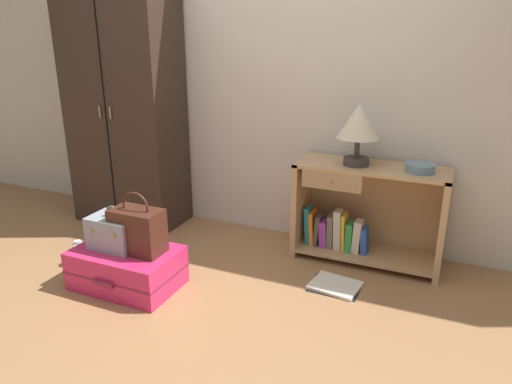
{
  "coord_description": "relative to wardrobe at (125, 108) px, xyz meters",
  "views": [
    {
      "loc": [
        1.27,
        -1.85,
        1.55
      ],
      "look_at": [
        0.11,
        0.8,
        0.55
      ],
      "focal_mm": 33.36,
      "sensor_mm": 36.0,
      "label": 1
    }
  ],
  "objects": [
    {
      "name": "wardrobe",
      "position": [
        0.0,
        0.0,
        0.0
      ],
      "size": [
        0.89,
        0.47,
        1.9
      ],
      "color": "#33261E",
      "rests_on": "ground_plane"
    },
    {
      "name": "handbag",
      "position": [
        0.76,
        -0.92,
        -0.56
      ],
      "size": [
        0.32,
        0.18,
        0.39
      ],
      "color": "#472319",
      "rests_on": "suitcase_large"
    },
    {
      "name": "open_book_on_floor",
      "position": [
        1.87,
        -0.43,
        -0.94
      ],
      "size": [
        0.33,
        0.28,
        0.02
      ],
      "color": "white",
      "rests_on": "ground_plane"
    },
    {
      "name": "back_wall",
      "position": [
        1.21,
        0.3,
        0.35
      ],
      "size": [
        6.4,
        0.1,
        2.6
      ],
      "primitive_type": "cube",
      "color": "beige",
      "rests_on": "ground_plane"
    },
    {
      "name": "table_lamp",
      "position": [
        1.86,
        0.01,
        0.01
      ],
      "size": [
        0.28,
        0.28,
        0.41
      ],
      "color": "#3D3838",
      "rests_on": "bookshelf"
    },
    {
      "name": "bottle",
      "position": [
        0.18,
        -0.84,
        -0.87
      ],
      "size": [
        0.08,
        0.08,
        0.18
      ],
      "color": "white",
      "rests_on": "ground_plane"
    },
    {
      "name": "bowl",
      "position": [
        2.27,
        0.02,
        -0.24
      ],
      "size": [
        0.18,
        0.18,
        0.05
      ],
      "primitive_type": "cylinder",
      "color": "slate",
      "rests_on": "bookshelf"
    },
    {
      "name": "bookshelf",
      "position": [
        1.93,
        0.04,
        -0.61
      ],
      "size": [
        1.0,
        0.39,
        0.69
      ],
      "color": "tan",
      "rests_on": "ground_plane"
    },
    {
      "name": "ground_plane",
      "position": [
        1.21,
        -1.2,
        -0.95
      ],
      "size": [
        9.0,
        9.0,
        0.0
      ],
      "primitive_type": "plane",
      "color": "#9E7047"
    },
    {
      "name": "suitcase_large",
      "position": [
        0.66,
        -0.94,
        -0.82
      ],
      "size": [
        0.65,
        0.44,
        0.25
      ],
      "color": "#DB2860",
      "rests_on": "ground_plane"
    },
    {
      "name": "train_case",
      "position": [
        0.59,
        -0.93,
        -0.59
      ],
      "size": [
        0.3,
        0.22,
        0.28
      ],
      "color": "#8E99A3",
      "rests_on": "suitcase_large"
    }
  ]
}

